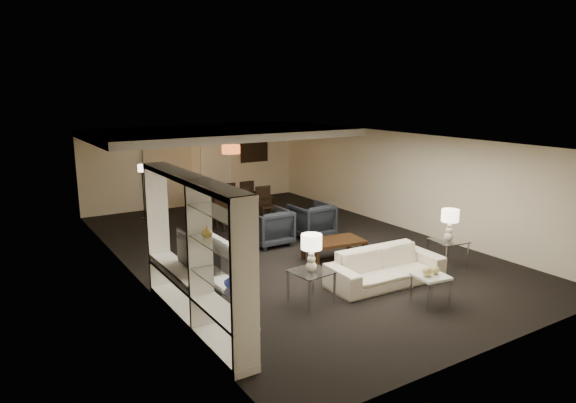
{
  "coord_description": "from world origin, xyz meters",
  "views": [
    {
      "loc": [
        -6.02,
        -9.57,
        3.6
      ],
      "look_at": [
        0.0,
        0.0,
        1.1
      ],
      "focal_mm": 32.0,
      "sensor_mm": 36.0,
      "label": 1
    }
  ],
  "objects_px": {
    "side_table_left": "(311,287)",
    "floor_speaker": "(215,271)",
    "marble_table": "(430,289)",
    "chair_fr": "(244,197)",
    "chair_nl": "(226,211)",
    "television": "(184,253)",
    "coffee_table": "(334,250)",
    "armchair_right": "(312,220)",
    "chair_nr": "(266,205)",
    "side_table_right": "(448,254)",
    "floor_lamp": "(143,192)",
    "sofa": "(386,267)",
    "armchair_left": "(269,227)",
    "chair_fl": "(206,202)",
    "chair_nm": "(247,208)",
    "chair_fm": "(225,199)",
    "dining_table": "(236,209)",
    "pendant_light": "(231,149)",
    "vase_amber": "(207,232)",
    "table_lamp_left": "(311,253)",
    "table_lamp_right": "(450,225)",
    "vase_blue": "(230,281)"
  },
  "relations": [
    {
      "from": "armchair_right",
      "to": "chair_nl",
      "type": "bearing_deg",
      "value": -52.27
    },
    {
      "from": "coffee_table",
      "to": "side_table_left",
      "type": "distance_m",
      "value": 2.34
    },
    {
      "from": "television",
      "to": "armchair_left",
      "type": "bearing_deg",
      "value": -50.18
    },
    {
      "from": "floor_speaker",
      "to": "floor_lamp",
      "type": "height_order",
      "value": "floor_lamp"
    },
    {
      "from": "side_table_left",
      "to": "table_lamp_left",
      "type": "distance_m",
      "value": 0.61
    },
    {
      "from": "dining_table",
      "to": "vase_blue",
      "type": "bearing_deg",
      "value": -112.91
    },
    {
      "from": "chair_fl",
      "to": "coffee_table",
      "type": "bearing_deg",
      "value": 100.25
    },
    {
      "from": "side_table_right",
      "to": "floor_lamp",
      "type": "distance_m",
      "value": 8.38
    },
    {
      "from": "marble_table",
      "to": "chair_fl",
      "type": "height_order",
      "value": "chair_fl"
    },
    {
      "from": "sofa",
      "to": "chair_nm",
      "type": "relative_size",
      "value": 2.29
    },
    {
      "from": "marble_table",
      "to": "chair_nr",
      "type": "bearing_deg",
      "value": 86.94
    },
    {
      "from": "pendant_light",
      "to": "armchair_left",
      "type": "xyz_separation_m",
      "value": [
        -0.52,
        -3.04,
        -1.5
      ]
    },
    {
      "from": "armchair_left",
      "to": "side_table_right",
      "type": "distance_m",
      "value": 4.02
    },
    {
      "from": "pendant_light",
      "to": "table_lamp_right",
      "type": "distance_m",
      "value": 6.66
    },
    {
      "from": "chair_nm",
      "to": "floor_speaker",
      "type": "bearing_deg",
      "value": -130.6
    },
    {
      "from": "chair_nm",
      "to": "chair_fm",
      "type": "height_order",
      "value": "same"
    },
    {
      "from": "sofa",
      "to": "vase_amber",
      "type": "height_order",
      "value": "vase_amber"
    },
    {
      "from": "armchair_left",
      "to": "television",
      "type": "bearing_deg",
      "value": 39.92
    },
    {
      "from": "pendant_light",
      "to": "vase_amber",
      "type": "bearing_deg",
      "value": -118.54
    },
    {
      "from": "side_table_left",
      "to": "floor_speaker",
      "type": "height_order",
      "value": "floor_speaker"
    },
    {
      "from": "marble_table",
      "to": "chair_fr",
      "type": "bearing_deg",
      "value": 87.47
    },
    {
      "from": "table_lamp_left",
      "to": "armchair_right",
      "type": "bearing_deg",
      "value": 55.12
    },
    {
      "from": "chair_nl",
      "to": "chair_fl",
      "type": "distance_m",
      "value": 1.3
    },
    {
      "from": "floor_speaker",
      "to": "chair_nr",
      "type": "distance_m",
      "value": 5.49
    },
    {
      "from": "table_lamp_right",
      "to": "television",
      "type": "xyz_separation_m",
      "value": [
        -5.36,
        0.75,
        0.14
      ]
    },
    {
      "from": "vase_blue",
      "to": "chair_fm",
      "type": "relative_size",
      "value": 0.18
    },
    {
      "from": "chair_fm",
      "to": "chair_nm",
      "type": "bearing_deg",
      "value": 89.51
    },
    {
      "from": "chair_nl",
      "to": "television",
      "type": "bearing_deg",
      "value": -127.44
    },
    {
      "from": "chair_nr",
      "to": "chair_nl",
      "type": "bearing_deg",
      "value": -175.78
    },
    {
      "from": "armchair_left",
      "to": "chair_fl",
      "type": "distance_m",
      "value": 3.09
    },
    {
      "from": "side_table_right",
      "to": "chair_nl",
      "type": "xyz_separation_m",
      "value": [
        -2.57,
        5.07,
        0.21
      ]
    },
    {
      "from": "chair_nm",
      "to": "floor_lamp",
      "type": "relative_size",
      "value": 0.64
    },
    {
      "from": "floor_lamp",
      "to": "chair_fr",
      "type": "bearing_deg",
      "value": -19.66
    },
    {
      "from": "armchair_left",
      "to": "chair_fr",
      "type": "height_order",
      "value": "chair_fr"
    },
    {
      "from": "coffee_table",
      "to": "armchair_left",
      "type": "xyz_separation_m",
      "value": [
        -0.6,
        1.7,
        0.2
      ]
    },
    {
      "from": "table_lamp_left",
      "to": "table_lamp_right",
      "type": "relative_size",
      "value": 1.0
    },
    {
      "from": "dining_table",
      "to": "chair_nr",
      "type": "xyz_separation_m",
      "value": [
        0.6,
        -0.65,
        0.16
      ]
    },
    {
      "from": "coffee_table",
      "to": "chair_nl",
      "type": "bearing_deg",
      "value": 104.06
    },
    {
      "from": "table_lamp_right",
      "to": "television",
      "type": "height_order",
      "value": "television"
    },
    {
      "from": "chair_nm",
      "to": "chair_fl",
      "type": "xyz_separation_m",
      "value": [
        -0.6,
        1.3,
        0.0
      ]
    },
    {
      "from": "dining_table",
      "to": "floor_lamp",
      "type": "xyz_separation_m",
      "value": [
        -2.07,
        1.6,
        0.44
      ]
    },
    {
      "from": "table_lamp_right",
      "to": "floor_lamp",
      "type": "distance_m",
      "value": 8.37
    },
    {
      "from": "television",
      "to": "chair_fm",
      "type": "height_order",
      "value": "television"
    },
    {
      "from": "television",
      "to": "side_table_left",
      "type": "bearing_deg",
      "value": -110.95
    },
    {
      "from": "sofa",
      "to": "armchair_left",
      "type": "relative_size",
      "value": 2.45
    },
    {
      "from": "sofa",
      "to": "armchair_right",
      "type": "xyz_separation_m",
      "value": [
        0.6,
        3.3,
        0.09
      ]
    },
    {
      "from": "coffee_table",
      "to": "vase_amber",
      "type": "xyz_separation_m",
      "value": [
        -3.69,
        -1.9,
        1.42
      ]
    },
    {
      "from": "vase_amber",
      "to": "chair_nm",
      "type": "xyz_separation_m",
      "value": [
        3.42,
        5.38,
        -1.15
      ]
    },
    {
      "from": "coffee_table",
      "to": "armchair_right",
      "type": "relative_size",
      "value": 1.34
    },
    {
      "from": "floor_speaker",
      "to": "floor_lamp",
      "type": "distance_m",
      "value": 6.58
    }
  ]
}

